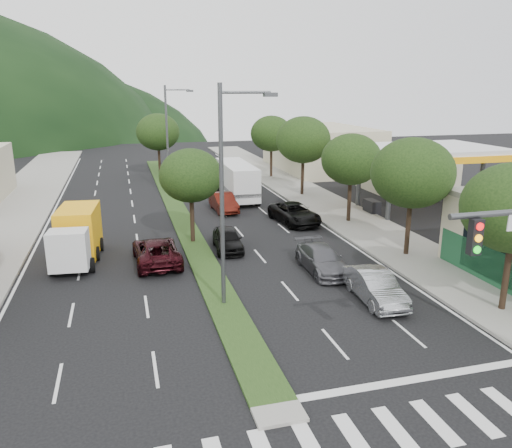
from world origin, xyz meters
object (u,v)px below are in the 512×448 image
object	(u,v)px
tree_med_far	(158,132)
box_truck	(77,237)
tree_r_b	(413,173)
motorhome	(237,180)
tree_r_e	(271,134)
streetlight_near	(226,187)
suv_maroon	(156,251)
car_queue_b	(322,259)
car_queue_c	(224,202)
streetlight_mid	(169,136)
car_queue_d	(295,213)
car_queue_a	(228,239)
tree_med_near	(191,176)
tree_r_d	(303,140)
tree_r_c	(351,159)
sedan_silver	(375,287)

from	to	relation	value
tree_med_far	box_truck	world-z (taller)	tree_med_far
tree_r_b	motorhome	distance (m)	19.49
tree_r_e	streetlight_near	bearing A→B (deg)	-110.23
suv_maroon	car_queue_b	size ratio (longest dim) A/B	1.12
suv_maroon	car_queue_c	distance (m)	12.95
streetlight_mid	tree_r_b	bearing A→B (deg)	-60.68
car_queue_d	tree_r_e	bearing A→B (deg)	71.94
suv_maroon	car_queue_a	size ratio (longest dim) A/B	1.30
tree_med_near	tree_r_d	bearing A→B (deg)	45.00
car_queue_c	suv_maroon	bearing A→B (deg)	-121.17
car_queue_c	box_truck	size ratio (longest dim) A/B	0.73
box_truck	motorhome	distance (m)	18.72
tree_r_b	tree_med_far	xyz separation A→B (m)	(-12.00, 32.00, -0.03)
tree_med_near	car_queue_c	bearing A→B (deg)	65.14
car_queue_c	streetlight_near	bearing A→B (deg)	-103.25
tree_med_near	tree_r_c	bearing A→B (deg)	9.46
tree_r_e	streetlight_near	xyz separation A→B (m)	(-11.79, -32.00, 0.69)
tree_r_c	streetlight_near	world-z (taller)	streetlight_near
tree_med_near	streetlight_near	bearing A→B (deg)	-88.82
streetlight_near	car_queue_c	distance (m)	18.89
box_truck	car_queue_d	bearing A→B (deg)	-157.88
tree_r_d	car_queue_b	size ratio (longest dim) A/B	1.51
car_queue_d	car_queue_b	bearing A→B (deg)	-107.27
sedan_silver	suv_maroon	xyz separation A→B (m)	(-9.57, 8.05, 0.01)
streetlight_mid	car_queue_d	xyz separation A→B (m)	(7.84, -12.07, -4.85)
car_queue_a	car_queue_d	size ratio (longest dim) A/B	0.77
car_queue_b	suv_maroon	bearing A→B (deg)	157.77
tree_r_b	box_truck	bearing A→B (deg)	166.84
suv_maroon	car_queue_c	bearing A→B (deg)	-121.03
tree_r_c	tree_med_near	bearing A→B (deg)	-170.54
car_queue_a	streetlight_near	bearing A→B (deg)	-97.67
car_queue_d	streetlight_mid	bearing A→B (deg)	116.67
tree_r_b	car_queue_c	world-z (taller)	tree_r_b
tree_med_near	box_truck	bearing A→B (deg)	-167.23
streetlight_near	sedan_silver	size ratio (longest dim) A/B	2.26
sedan_silver	box_truck	bearing A→B (deg)	147.60
tree_r_b	streetlight_mid	world-z (taller)	streetlight_mid
streetlight_mid	car_queue_d	world-z (taller)	streetlight_mid
car_queue_c	car_queue_d	world-z (taller)	car_queue_c
car_queue_c	motorhome	world-z (taller)	motorhome
tree_r_b	tree_r_d	bearing A→B (deg)	90.00
car_queue_b	motorhome	size ratio (longest dim) A/B	0.56
tree_med_far	tree_med_near	bearing A→B (deg)	-90.00
streetlight_mid	box_truck	bearing A→B (deg)	-113.32
motorhome	sedan_silver	bearing A→B (deg)	-86.23
streetlight_near	sedan_silver	world-z (taller)	streetlight_near
tree_r_c	motorhome	size ratio (longest dim) A/B	0.76
tree_r_d	car_queue_c	distance (m)	10.27
suv_maroon	box_truck	world-z (taller)	box_truck
tree_med_near	box_truck	world-z (taller)	tree_med_near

